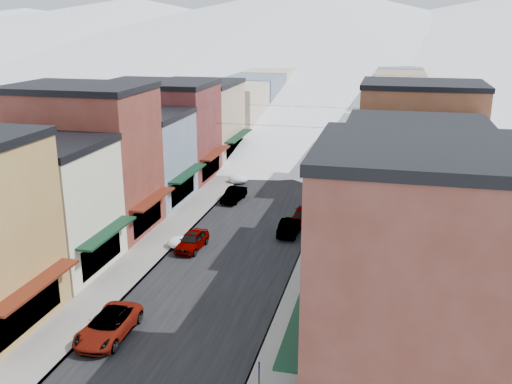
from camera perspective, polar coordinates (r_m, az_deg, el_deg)
The scene contains 36 objects.
road at distance 84.12m, azimuth 5.47°, elevation 4.80°, with size 10.00×160.00×0.01m, color black.
sidewalk_left at distance 85.24m, azimuth 1.06°, elevation 5.08°, with size 3.20×160.00×0.15m, color gray.
sidewalk_right at distance 83.49m, azimuth 9.97°, elevation 4.57°, with size 3.20×160.00×0.15m, color gray.
curb_left at distance 84.93m, azimuth 2.08°, elevation 5.03°, with size 0.10×160.00×0.15m, color slate.
curb_right at distance 83.59m, azimuth 8.91°, elevation 4.64°, with size 0.10×160.00×0.15m, color slate.
bldg_l_cream at distance 43.76m, azimuth -21.24°, elevation -1.28°, with size 11.30×8.20×9.50m.
bldg_l_brick_near at distance 50.12m, azimuth -16.83°, elevation 3.15°, with size 12.30×8.20×12.50m.
bldg_l_grayblue at distance 57.59m, azimuth -12.08°, elevation 3.44°, with size 11.30×9.20×9.00m.
bldg_l_brick_far at distance 65.81m, azimuth -9.60°, elevation 6.13°, with size 13.30×9.20×11.00m.
bldg_l_tan at distance 74.72m, azimuth -5.90°, elevation 7.16°, with size 11.30×11.20×10.00m.
bldg_r_brick_near at distance 27.10m, azimuth 17.59°, elevation -8.59°, with size 12.30×9.20×12.50m.
bldg_r_green at distance 35.92m, azimuth 15.71°, elevation -4.63°, with size 11.30×9.20×9.50m.
bldg_r_blue at distance 44.29m, azimuth 15.43°, elevation 0.16°, with size 11.30×9.20×10.50m.
bldg_r_cream at distance 53.19m, azimuth 15.67°, elevation 2.07°, with size 12.30×9.20×9.00m.
bldg_r_brick_far at distance 61.72m, azimuth 15.99°, elevation 5.24°, with size 13.30×9.20×11.50m.
bldg_r_tan at distance 71.69m, azimuth 14.85°, elevation 6.07°, with size 11.30×11.20×9.50m.
distant_blocks at distance 105.97m, azimuth 7.32°, elevation 9.43°, with size 34.00×55.00×8.00m.
mountain_ridge at distance 300.27m, azimuth 7.84°, elevation 16.16°, with size 670.00×340.00×34.00m.
overhead_cables at distance 70.82m, azimuth 4.16°, elevation 7.64°, with size 16.40×15.04×0.04m.
car_white_suv at distance 34.63m, azimuth -14.56°, elevation -12.80°, with size 2.36×5.11×1.42m, color white.
car_silver_sedan at distance 45.66m, azimuth -6.41°, elevation -4.85°, with size 1.67×4.16×1.42m, color #A5A6AD.
car_dark_hatch at distance 57.19m, azimuth -2.23°, elevation -0.26°, with size 1.44×4.12×1.36m, color black.
car_silver_wagon at distance 75.59m, azimuth 1.67°, elevation 4.11°, with size 2.27×5.59×1.62m, color #9B9DA3.
car_green_sedan at distance 48.52m, azimuth 3.43°, elevation -3.44°, with size 1.49×4.27×1.41m, color black.
car_gray_suv at distance 51.21m, azimuth 4.92°, elevation -2.22°, with size 1.96×4.87×1.66m, color gray.
car_black_sedan at distance 66.31m, azimuth 6.87°, elevation 2.04°, with size 1.87×4.60×1.34m, color black.
car_lane_silver at distance 83.19m, azimuth 3.98°, elevation 5.22°, with size 1.77×4.41×1.50m, color #919498.
car_lane_white at distance 90.42m, azimuth 6.46°, elevation 6.07°, with size 2.38×5.15×1.43m, color silver.
parking_sign at distance 28.20m, azimuth 0.30°, elevation -18.09°, with size 0.06×0.29×2.11m.
trash_can at distance 51.86m, azimuth 6.99°, elevation -2.32°, with size 0.50×0.50×0.85m.
streetlamp_near at distance 45.40m, azimuth 5.44°, elevation -2.43°, with size 0.32×0.32×3.85m.
streetlamp_far at distance 68.99m, azimuth 8.29°, elevation 4.31°, with size 0.34×0.34×4.07m.
planter_far at distance 31.55m, azimuth 3.77°, elevation -15.87°, with size 0.38×0.38×0.69m, color #355D2A.
snow_pile_near at distance 34.78m, azimuth -15.48°, elevation -13.26°, with size 2.16×2.53×0.91m.
snow_pile_mid at distance 46.09m, azimuth -7.45°, elevation -5.04°, with size 2.20×2.55×0.93m.
snow_pile_far at distance 63.56m, azimuth -1.77°, elevation 1.29°, with size 2.21×2.56×0.93m.
Camera 1 is at (11.20, -21.50, 17.56)m, focal length 40.00 mm.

